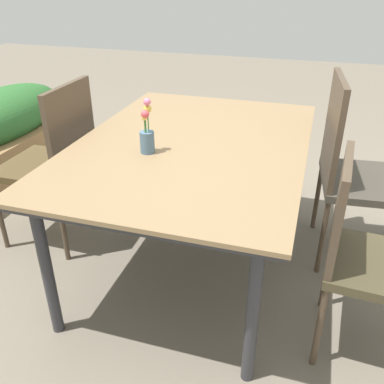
# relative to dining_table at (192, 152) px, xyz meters

# --- Properties ---
(ground_plane) EXTENTS (12.00, 12.00, 0.00)m
(ground_plane) POSITION_rel_dining_table_xyz_m (0.04, 0.02, -0.67)
(ground_plane) COLOR #756B5B
(dining_table) EXTENTS (1.59, 1.12, 0.73)m
(dining_table) POSITION_rel_dining_table_xyz_m (0.00, 0.00, 0.00)
(dining_table) COLOR #8C704C
(dining_table) RESTS_ON ground
(chair_near_left) EXTENTS (0.44, 0.44, 0.88)m
(chair_near_left) POSITION_rel_dining_table_xyz_m (-0.35, -0.83, -0.17)
(chair_near_left) COLOR #453E28
(chair_near_left) RESTS_ON ground
(chair_far_side) EXTENTS (0.46, 0.46, 0.96)m
(chair_far_side) POSITION_rel_dining_table_xyz_m (0.01, 0.82, -0.13)
(chair_far_side) COLOR #503F24
(chair_far_side) RESTS_ON ground
(chair_near_right) EXTENTS (0.54, 0.54, 1.02)m
(chair_near_right) POSITION_rel_dining_table_xyz_m (0.35, -0.80, -0.11)
(chair_near_right) COLOR #433D34
(chair_near_right) RESTS_ON ground
(flower_vase) EXTENTS (0.07, 0.07, 0.26)m
(flower_vase) POSITION_rel_dining_table_xyz_m (-0.18, 0.16, 0.14)
(flower_vase) COLOR slate
(flower_vase) RESTS_ON dining_table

